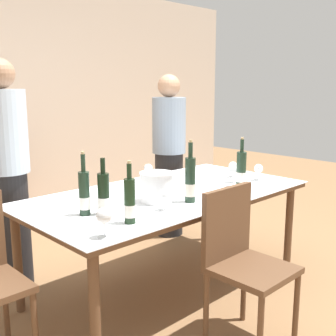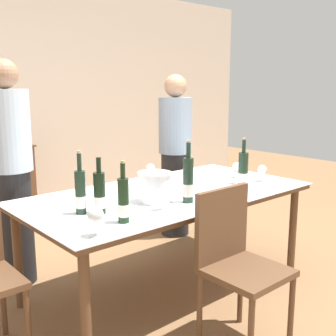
# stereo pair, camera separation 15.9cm
# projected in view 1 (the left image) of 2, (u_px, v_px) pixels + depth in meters

# --- Properties ---
(ground_plane) EXTENTS (12.00, 12.00, 0.00)m
(ground_plane) POSITION_uv_depth(u_px,v_px,m) (168.00, 286.00, 3.20)
(ground_plane) COLOR olive
(dining_table) EXTENTS (2.11, 1.08, 0.74)m
(dining_table) POSITION_uv_depth(u_px,v_px,m) (168.00, 200.00, 3.07)
(dining_table) COLOR brown
(dining_table) RESTS_ON ground_plane
(ice_bucket) EXTENTS (0.23, 0.23, 0.20)m
(ice_bucket) POSITION_uv_depth(u_px,v_px,m) (157.00, 186.00, 2.79)
(ice_bucket) COLOR white
(ice_bucket) RESTS_ON dining_table
(wine_bottle_0) EXTENTS (0.07, 0.07, 0.35)m
(wine_bottle_0) POSITION_uv_depth(u_px,v_px,m) (104.00, 195.00, 2.51)
(wine_bottle_0) COLOR black
(wine_bottle_0) RESTS_ON dining_table
(wine_bottle_1) EXTENTS (0.07, 0.07, 0.42)m
(wine_bottle_1) POSITION_uv_depth(u_px,v_px,m) (190.00, 181.00, 2.78)
(wine_bottle_1) COLOR #1E3323
(wine_bottle_1) RESTS_ON dining_table
(wine_bottle_2) EXTENTS (0.08, 0.08, 0.38)m
(wine_bottle_2) POSITION_uv_depth(u_px,v_px,m) (241.00, 170.00, 3.21)
(wine_bottle_2) COLOR #1E3323
(wine_bottle_2) RESTS_ON dining_table
(wine_bottle_3) EXTENTS (0.07, 0.07, 0.39)m
(wine_bottle_3) POSITION_uv_depth(u_px,v_px,m) (84.00, 194.00, 2.50)
(wine_bottle_3) COLOR #1E3323
(wine_bottle_3) RESTS_ON dining_table
(wine_bottle_4) EXTENTS (0.06, 0.06, 0.36)m
(wine_bottle_4) POSITION_uv_depth(u_px,v_px,m) (130.00, 202.00, 2.35)
(wine_bottle_4) COLOR black
(wine_bottle_4) RESTS_ON dining_table
(wine_glass_0) EXTENTS (0.08, 0.08, 0.14)m
(wine_glass_0) POSITION_uv_depth(u_px,v_px,m) (233.00, 170.00, 3.34)
(wine_glass_0) COLOR white
(wine_glass_0) RESTS_ON dining_table
(wine_glass_1) EXTENTS (0.07, 0.07, 0.14)m
(wine_glass_1) POSITION_uv_depth(u_px,v_px,m) (258.00, 169.00, 3.42)
(wine_glass_1) COLOR white
(wine_glass_1) RESTS_ON dining_table
(wine_glass_2) EXTENTS (0.07, 0.07, 0.14)m
(wine_glass_2) POSITION_uv_depth(u_px,v_px,m) (165.00, 196.00, 2.60)
(wine_glass_2) COLOR white
(wine_glass_2) RESTS_ON dining_table
(wine_glass_3) EXTENTS (0.09, 0.09, 0.16)m
(wine_glass_3) POSITION_uv_depth(u_px,v_px,m) (104.00, 217.00, 2.13)
(wine_glass_3) COLOR white
(wine_glass_3) RESTS_ON dining_table
(wine_glass_4) EXTENTS (0.07, 0.07, 0.15)m
(wine_glass_4) POSITION_uv_depth(u_px,v_px,m) (148.00, 169.00, 3.37)
(wine_glass_4) COLOR white
(wine_glass_4) RESTS_ON dining_table
(wine_glass_5) EXTENTS (0.08, 0.08, 0.13)m
(wine_glass_5) POSITION_uv_depth(u_px,v_px,m) (233.00, 167.00, 3.55)
(wine_glass_5) COLOR white
(wine_glass_5) RESTS_ON dining_table
(chair_near_front) EXTENTS (0.42, 0.42, 0.92)m
(chair_near_front) POSITION_uv_depth(u_px,v_px,m) (241.00, 254.00, 2.45)
(chair_near_front) COLOR brown
(chair_near_front) RESTS_ON ground_plane
(person_host) EXTENTS (0.33, 0.33, 1.69)m
(person_host) POSITION_uv_depth(u_px,v_px,m) (7.00, 176.00, 3.06)
(person_host) COLOR #262628
(person_host) RESTS_ON ground_plane
(person_guest_left) EXTENTS (0.33, 0.33, 1.61)m
(person_guest_left) POSITION_uv_depth(u_px,v_px,m) (169.00, 156.00, 4.19)
(person_guest_left) COLOR #262628
(person_guest_left) RESTS_ON ground_plane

